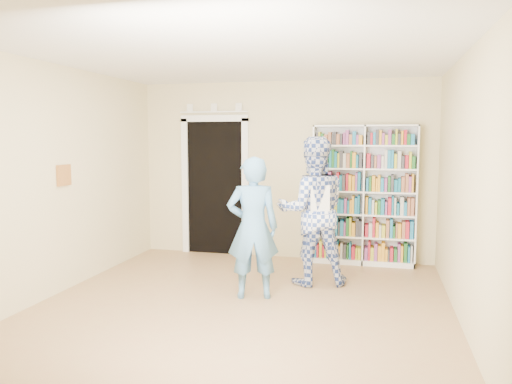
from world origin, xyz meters
TOP-DOWN VIEW (x-y plane):
  - floor at (0.00, 0.00)m, footprint 5.00×5.00m
  - ceiling at (0.00, 0.00)m, footprint 5.00×5.00m
  - wall_back at (0.00, 2.50)m, footprint 4.50×0.00m
  - wall_left at (-2.25, 0.00)m, footprint 0.00×5.00m
  - wall_right at (2.25, 0.00)m, footprint 0.00×5.00m
  - bookshelf at (1.22, 2.34)m, footprint 1.48×0.28m
  - doorway at (-1.10, 2.48)m, footprint 1.10×0.08m
  - wall_art at (-2.23, 0.20)m, footprint 0.03×0.25m
  - man_blue at (0.04, 0.45)m, footprint 0.68×0.55m
  - man_plaid at (0.63, 1.17)m, footprint 1.07×0.93m
  - paper_sheet at (0.75, 0.93)m, footprint 0.22×0.09m

SIDE VIEW (x-z plane):
  - floor at x=0.00m, z-range 0.00..0.00m
  - man_blue at x=0.04m, z-range 0.00..1.63m
  - man_plaid at x=0.63m, z-range 0.00..1.86m
  - bookshelf at x=1.22m, z-range 0.01..2.04m
  - paper_sheet at x=0.75m, z-range 0.95..1.28m
  - doorway at x=-1.10m, z-range -0.04..2.39m
  - wall_back at x=0.00m, z-range -0.90..3.60m
  - wall_left at x=-2.25m, z-range -1.15..3.85m
  - wall_right at x=2.25m, z-range -1.15..3.85m
  - wall_art at x=-2.23m, z-range 1.27..1.52m
  - ceiling at x=0.00m, z-range 2.70..2.70m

